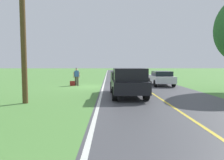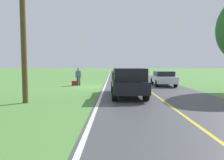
{
  "view_description": "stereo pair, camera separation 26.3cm",
  "coord_description": "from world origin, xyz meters",
  "px_view_note": "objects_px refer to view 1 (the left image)",
  "views": [
    {
      "loc": [
        -1.9,
        18.63,
        2.03
      ],
      "look_at": [
        -2.08,
        6.46,
        1.11
      ],
      "focal_mm": 32.31,
      "sensor_mm": 36.0,
      "label": 1
    },
    {
      "loc": [
        -2.17,
        18.63,
        2.03
      ],
      "look_at": [
        -2.08,
        6.46,
        1.11
      ],
      "focal_mm": 32.31,
      "sensor_mm": 36.0,
      "label": 2
    }
  ],
  "objects_px": {
    "sedan_near_oncoming": "(161,78)",
    "utility_pole_roadside": "(23,26)",
    "hitchhiker_walking": "(77,76)",
    "suitcase_carried": "(72,83)",
    "pickup_truck_passing": "(128,81)"
  },
  "relations": [
    {
      "from": "sedan_near_oncoming",
      "to": "utility_pole_roadside",
      "type": "relative_size",
      "value": 0.55
    },
    {
      "from": "hitchhiker_walking",
      "to": "sedan_near_oncoming",
      "type": "height_order",
      "value": "hitchhiker_walking"
    },
    {
      "from": "pickup_truck_passing",
      "to": "utility_pole_roadside",
      "type": "height_order",
      "value": "utility_pole_roadside"
    },
    {
      "from": "sedan_near_oncoming",
      "to": "utility_pole_roadside",
      "type": "xyz_separation_m",
      "value": [
        9.61,
        9.18,
        3.29
      ]
    },
    {
      "from": "sedan_near_oncoming",
      "to": "utility_pole_roadside",
      "type": "distance_m",
      "value": 13.69
    },
    {
      "from": "utility_pole_roadside",
      "to": "hitchhiker_walking",
      "type": "bearing_deg",
      "value": -97.94
    },
    {
      "from": "hitchhiker_walking",
      "to": "suitcase_carried",
      "type": "xyz_separation_m",
      "value": [
        0.42,
        0.1,
        -0.75
      ]
    },
    {
      "from": "suitcase_carried",
      "to": "sedan_near_oncoming",
      "type": "xyz_separation_m",
      "value": [
        -8.75,
        -0.17,
        0.53
      ]
    },
    {
      "from": "hitchhiker_walking",
      "to": "pickup_truck_passing",
      "type": "xyz_separation_m",
      "value": [
        -4.36,
        6.9,
        -0.01
      ]
    },
    {
      "from": "suitcase_carried",
      "to": "utility_pole_roadside",
      "type": "relative_size",
      "value": 0.06
    },
    {
      "from": "sedan_near_oncoming",
      "to": "suitcase_carried",
      "type": "bearing_deg",
      "value": 1.13
    },
    {
      "from": "hitchhiker_walking",
      "to": "pickup_truck_passing",
      "type": "height_order",
      "value": "pickup_truck_passing"
    },
    {
      "from": "hitchhiker_walking",
      "to": "utility_pole_roadside",
      "type": "height_order",
      "value": "utility_pole_roadside"
    },
    {
      "from": "hitchhiker_walking",
      "to": "sedan_near_oncoming",
      "type": "bearing_deg",
      "value": -179.5
    },
    {
      "from": "utility_pole_roadside",
      "to": "pickup_truck_passing",
      "type": "bearing_deg",
      "value": -158.62
    }
  ]
}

